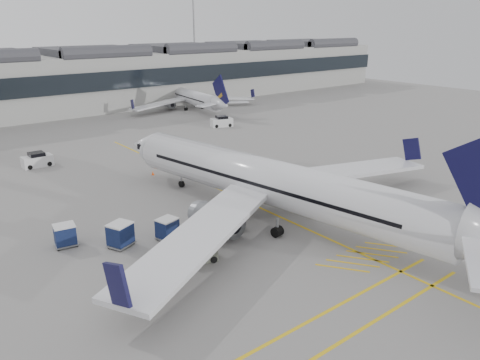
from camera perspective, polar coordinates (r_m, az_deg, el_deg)
ground at (r=36.53m, az=-3.50°, el=-9.81°), size 220.00×220.00×0.00m
apron_markings at (r=49.27m, az=-0.67°, el=-1.99°), size 0.25×60.00×0.01m
airliner_main at (r=42.34m, az=4.83°, el=-0.61°), size 40.01×44.04×11.77m
airliner_far at (r=100.09m, az=-5.99°, el=10.01°), size 28.12×30.87×8.22m
belt_loader at (r=40.59m, az=-4.03°, el=-5.88°), size 4.85×2.76×1.92m
baggage_cart_a at (r=39.99m, az=-8.86°, el=-5.81°), size 2.04×1.83×1.83m
baggage_cart_b at (r=42.20m, az=-2.94°, el=-4.34°), size 1.87×1.65×1.71m
baggage_cart_c at (r=39.43m, az=-14.39°, el=-6.40°), size 2.38×2.21×2.02m
baggage_cart_d at (r=40.87m, az=-20.56°, el=-6.27°), size 1.98×1.73×1.86m
ramp_agent_a at (r=44.33m, az=-0.86°, el=-3.33°), size 0.66×0.53×1.57m
ramp_agent_b at (r=41.70m, az=-2.87°, el=-4.78°), size 1.00×0.96×1.63m
pushback_tug at (r=36.36m, az=-4.90°, el=-8.89°), size 2.84×2.24×1.39m
safety_cone_nose at (r=56.97m, az=-10.57°, el=0.84°), size 0.34×0.34×0.48m
safety_cone_engine at (r=50.07m, az=4.32°, el=-1.38°), size 0.38×0.38×0.53m
service_van_left at (r=64.54m, az=-23.48°, el=2.24°), size 3.59×1.84×1.83m
service_van_right at (r=82.43m, az=-2.25°, el=7.11°), size 4.06×2.85×1.89m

